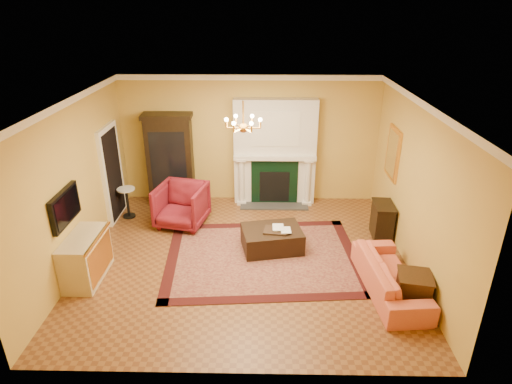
{
  "coord_description": "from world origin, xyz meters",
  "views": [
    {
      "loc": [
        0.34,
        -6.9,
        4.47
      ],
      "look_at": [
        0.2,
        0.3,
        1.25
      ],
      "focal_mm": 30.0,
      "sensor_mm": 36.0,
      "label": 1
    }
  ],
  "objects_px": {
    "coral_sofa": "(391,271)",
    "pedestal_table": "(127,201)",
    "china_cabinet": "(171,161)",
    "end_table": "(413,291)",
    "console_table": "(382,221)",
    "leather_ottoman": "(272,239)",
    "commode": "(86,258)",
    "wingback_armchair": "(181,203)"
  },
  "relations": [
    {
      "from": "console_table",
      "to": "leather_ottoman",
      "type": "relative_size",
      "value": 0.63
    },
    {
      "from": "china_cabinet",
      "to": "coral_sofa",
      "type": "relative_size",
      "value": 1.06
    },
    {
      "from": "commode",
      "to": "console_table",
      "type": "distance_m",
      "value": 5.73
    },
    {
      "from": "wingback_armchair",
      "to": "coral_sofa",
      "type": "distance_m",
      "value": 4.51
    },
    {
      "from": "commode",
      "to": "end_table",
      "type": "xyz_separation_m",
      "value": [
        5.45,
        -0.67,
        -0.13
      ]
    },
    {
      "from": "coral_sofa",
      "to": "pedestal_table",
      "type": "bearing_deg",
      "value": 58.09
    },
    {
      "from": "commode",
      "to": "coral_sofa",
      "type": "relative_size",
      "value": 0.56
    },
    {
      "from": "pedestal_table",
      "to": "china_cabinet",
      "type": "bearing_deg",
      "value": 43.61
    },
    {
      "from": "china_cabinet",
      "to": "end_table",
      "type": "distance_m",
      "value": 6.0
    },
    {
      "from": "coral_sofa",
      "to": "console_table",
      "type": "distance_m",
      "value": 1.86
    },
    {
      "from": "pedestal_table",
      "to": "end_table",
      "type": "relative_size",
      "value": 1.24
    },
    {
      "from": "console_table",
      "to": "pedestal_table",
      "type": "bearing_deg",
      "value": 175.34
    },
    {
      "from": "commode",
      "to": "leather_ottoman",
      "type": "bearing_deg",
      "value": 17.88
    },
    {
      "from": "china_cabinet",
      "to": "leather_ottoman",
      "type": "xyz_separation_m",
      "value": [
        2.35,
        -2.13,
        -0.81
      ]
    },
    {
      "from": "commode",
      "to": "console_table",
      "type": "bearing_deg",
      "value": 16.25
    },
    {
      "from": "coral_sofa",
      "to": "commode",
      "type": "bearing_deg",
      "value": 81.88
    },
    {
      "from": "commode",
      "to": "end_table",
      "type": "distance_m",
      "value": 5.49
    },
    {
      "from": "china_cabinet",
      "to": "leather_ottoman",
      "type": "bearing_deg",
      "value": -44.87
    },
    {
      "from": "coral_sofa",
      "to": "leather_ottoman",
      "type": "xyz_separation_m",
      "value": [
        -1.96,
        1.29,
        -0.16
      ]
    },
    {
      "from": "china_cabinet",
      "to": "end_table",
      "type": "xyz_separation_m",
      "value": [
        4.56,
        -3.82,
        -0.76
      ]
    },
    {
      "from": "pedestal_table",
      "to": "coral_sofa",
      "type": "height_order",
      "value": "coral_sofa"
    },
    {
      "from": "pedestal_table",
      "to": "end_table",
      "type": "height_order",
      "value": "pedestal_table"
    },
    {
      "from": "end_table",
      "to": "wingback_armchair",
      "type": "bearing_deg",
      "value": 147.19
    },
    {
      "from": "wingback_armchair",
      "to": "coral_sofa",
      "type": "bearing_deg",
      "value": -17.77
    },
    {
      "from": "console_table",
      "to": "china_cabinet",
      "type": "bearing_deg",
      "value": 164.38
    },
    {
      "from": "china_cabinet",
      "to": "pedestal_table",
      "type": "relative_size",
      "value": 2.98
    },
    {
      "from": "wingback_armchair",
      "to": "commode",
      "type": "height_order",
      "value": "wingback_armchair"
    },
    {
      "from": "wingback_armchair",
      "to": "end_table",
      "type": "bearing_deg",
      "value": -20.3
    },
    {
      "from": "commode",
      "to": "wingback_armchair",
      "type": "bearing_deg",
      "value": 57.18
    },
    {
      "from": "pedestal_table",
      "to": "console_table",
      "type": "distance_m",
      "value": 5.53
    },
    {
      "from": "coral_sofa",
      "to": "leather_ottoman",
      "type": "height_order",
      "value": "coral_sofa"
    },
    {
      "from": "china_cabinet",
      "to": "commode",
      "type": "height_order",
      "value": "china_cabinet"
    },
    {
      "from": "coral_sofa",
      "to": "end_table",
      "type": "xyz_separation_m",
      "value": [
        0.25,
        -0.4,
        -0.1
      ]
    },
    {
      "from": "end_table",
      "to": "leather_ottoman",
      "type": "distance_m",
      "value": 2.78
    },
    {
      "from": "wingback_armchair",
      "to": "leather_ottoman",
      "type": "relative_size",
      "value": 0.9
    },
    {
      "from": "commode",
      "to": "pedestal_table",
      "type": "bearing_deg",
      "value": 89.62
    },
    {
      "from": "wingback_armchair",
      "to": "end_table",
      "type": "relative_size",
      "value": 1.8
    },
    {
      "from": "pedestal_table",
      "to": "leather_ottoman",
      "type": "xyz_separation_m",
      "value": [
        3.21,
        -1.31,
        -0.18
      ]
    },
    {
      "from": "commode",
      "to": "console_table",
      "type": "xyz_separation_m",
      "value": [
        5.51,
        1.57,
        -0.06
      ]
    },
    {
      "from": "end_table",
      "to": "pedestal_table",
      "type": "bearing_deg",
      "value": 151.02
    },
    {
      "from": "china_cabinet",
      "to": "leather_ottoman",
      "type": "distance_m",
      "value": 3.28
    },
    {
      "from": "china_cabinet",
      "to": "commode",
      "type": "relative_size",
      "value": 1.89
    }
  ]
}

